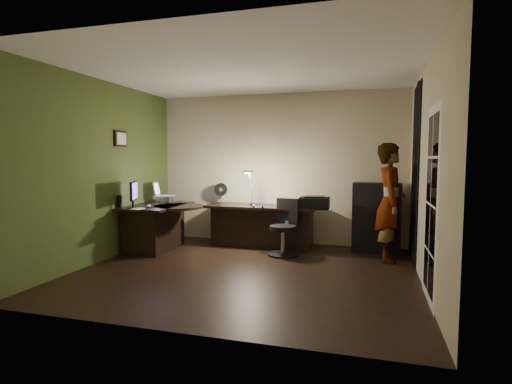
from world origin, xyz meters
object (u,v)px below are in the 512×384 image
(cabinet, at_px, (377,218))
(person, at_px, (390,202))
(office_chair, at_px, (283,228))
(desk_left, at_px, (157,227))
(desk_right, at_px, (261,226))
(monitor, at_px, (133,198))

(cabinet, bearing_deg, person, -68.47)
(office_chair, relative_size, person, 0.50)
(cabinet, bearing_deg, desk_left, -163.62)
(desk_right, height_order, office_chair, office_chair)
(desk_left, relative_size, office_chair, 1.47)
(cabinet, height_order, person, person)
(office_chair, bearing_deg, person, 13.18)
(desk_left, height_order, cabinet, cabinet)
(cabinet, height_order, office_chair, cabinet)
(desk_left, height_order, person, person)
(desk_left, distance_m, monitor, 0.75)
(desk_left, relative_size, desk_right, 0.68)
(desk_right, relative_size, person, 1.09)
(cabinet, xyz_separation_m, monitor, (-3.67, -1.36, 0.35))
(desk_left, bearing_deg, cabinet, 12.00)
(monitor, bearing_deg, desk_right, 11.73)
(monitor, xyz_separation_m, person, (3.85, 0.83, -0.03))
(desk_right, bearing_deg, office_chair, -45.04)
(desk_right, xyz_separation_m, cabinet, (1.93, 0.15, 0.21))
(cabinet, distance_m, person, 0.65)
(desk_left, bearing_deg, monitor, -104.30)
(desk_right, height_order, cabinet, cabinet)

